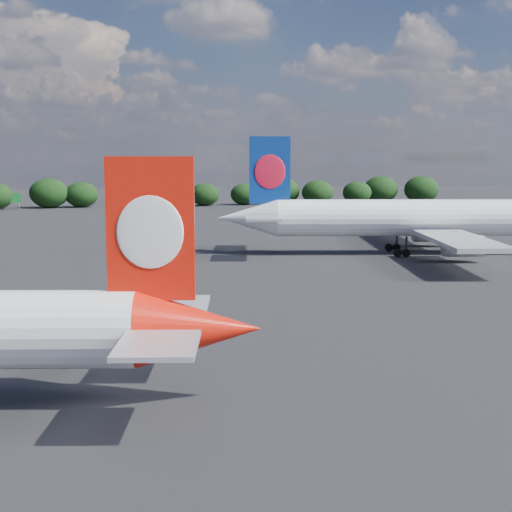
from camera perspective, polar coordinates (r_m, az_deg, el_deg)
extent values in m
plane|color=black|center=(92.90, -16.20, -1.24)|extent=(500.00, 500.00, 0.00)
cone|color=red|center=(41.00, -4.53, -5.82)|extent=(7.91, 5.82, 4.48)
cube|color=red|center=(40.30, -8.43, 2.15)|extent=(4.92, 1.42, 8.06)
ellipsoid|color=white|center=(40.05, -8.48, 1.89)|extent=(3.72, 0.93, 4.12)
ellipsoid|color=white|center=(40.58, -8.38, 1.97)|extent=(3.72, 0.93, 4.12)
cube|color=#AAACB2|center=(36.32, -7.87, -7.08)|extent=(5.02, 6.07, 0.27)
cube|color=#AAACB2|center=(45.86, -6.38, -3.92)|extent=(5.02, 6.07, 0.27)
cylinder|color=white|center=(107.81, 12.73, 3.01)|extent=(41.54, 13.51, 5.43)
cone|color=white|center=(104.77, -0.69, 3.06)|extent=(9.59, 7.05, 5.43)
cube|color=navy|center=(104.48, 1.11, 6.87)|extent=(5.96, 1.72, 9.78)
ellipsoid|color=red|center=(104.16, 1.11, 6.76)|extent=(4.52, 1.12, 5.00)
ellipsoid|color=red|center=(104.81, 1.10, 6.76)|extent=(4.52, 1.12, 5.00)
cube|color=#AAACB2|center=(98.81, 0.59, 3.03)|extent=(6.08, 7.36, 0.33)
cube|color=#AAACB2|center=(110.72, 0.43, 3.55)|extent=(6.08, 7.36, 0.33)
cube|color=#AAACB2|center=(94.98, 15.97, 1.21)|extent=(11.23, 22.69, 0.60)
cube|color=#AAACB2|center=(122.15, 12.15, 2.75)|extent=(11.23, 22.69, 0.60)
cylinder|color=#AAACB2|center=(100.94, 16.23, 0.77)|extent=(5.91, 3.95, 2.93)
cube|color=#AAACB2|center=(100.85, 16.25, 1.20)|extent=(2.41, 0.79, 1.30)
cylinder|color=#AAACB2|center=(117.55, 13.75, 1.82)|extent=(5.91, 3.95, 2.93)
cube|color=#AAACB2|center=(117.47, 13.77, 2.19)|extent=(2.41, 0.79, 1.30)
cylinder|color=black|center=(104.54, 11.93, 0.79)|extent=(0.36, 0.36, 2.72)
cylinder|color=black|center=(104.66, 11.92, 0.23)|extent=(1.27, 0.72, 1.19)
cylinder|color=black|center=(104.41, 11.28, 0.23)|extent=(1.27, 0.72, 1.19)
cylinder|color=black|center=(110.85, 11.19, 1.20)|extent=(0.36, 0.36, 2.72)
cylinder|color=black|center=(110.98, 11.17, 0.67)|extent=(1.27, 0.72, 1.19)
cylinder|color=black|center=(110.73, 10.57, 0.67)|extent=(1.27, 0.72, 1.19)
cube|color=#136022|center=(209.31, -19.12, 4.41)|extent=(6.00, 0.30, 2.60)
cylinder|color=gray|center=(209.74, -19.77, 3.78)|extent=(0.20, 0.20, 2.00)
cylinder|color=gray|center=(209.16, -18.41, 3.83)|extent=(0.20, 0.20, 2.00)
cube|color=gold|center=(213.90, -10.91, 4.97)|extent=(5.00, 0.30, 3.00)
cylinder|color=gray|center=(214.05, -10.89, 4.24)|extent=(0.30, 0.30, 2.50)
ellipsoid|color=black|center=(212.64, -16.24, 4.85)|extent=(11.02, 9.32, 8.48)
ellipsoid|color=black|center=(213.04, -13.79, 4.79)|extent=(9.53, 8.06, 7.33)
ellipsoid|color=black|center=(214.92, -9.99, 4.68)|extent=(7.19, 6.08, 5.53)
ellipsoid|color=black|center=(210.69, -7.79, 4.78)|extent=(8.28, 7.01, 6.37)
ellipsoid|color=black|center=(214.26, -4.12, 4.94)|extent=(8.86, 7.50, 6.82)
ellipsoid|color=black|center=(218.03, -0.95, 4.97)|extent=(8.49, 7.18, 6.53)
ellipsoid|color=black|center=(219.90, 2.14, 5.20)|extent=(10.57, 8.94, 8.13)
ellipsoid|color=black|center=(218.23, 4.95, 5.08)|extent=(9.81, 8.30, 7.54)
ellipsoid|color=black|center=(224.63, 8.09, 5.04)|extent=(9.14, 7.74, 7.03)
ellipsoid|color=black|center=(231.24, 9.95, 5.27)|extent=(11.10, 9.39, 8.54)
ellipsoid|color=black|center=(233.20, 13.10, 5.21)|extent=(11.19, 9.47, 8.61)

